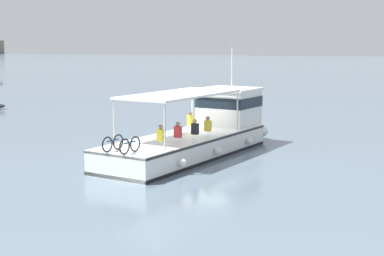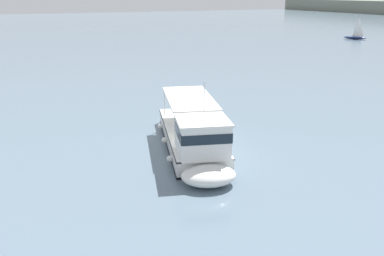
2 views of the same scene
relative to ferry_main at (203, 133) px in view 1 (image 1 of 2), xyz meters
name	(u,v)px [view 1 (image 1 of 2)]	position (x,y,z in m)	size (l,w,h in m)	color
ground_plane	(206,149)	(0.91, 0.06, -1.02)	(400.00, 400.00, 0.00)	slate
ferry_main	(203,133)	(0.00, 0.00, 0.00)	(13.07, 6.29, 5.32)	white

